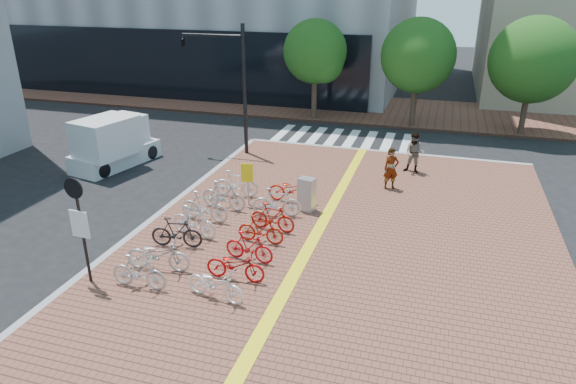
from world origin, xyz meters
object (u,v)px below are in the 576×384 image
(bike_2, at_px, (176,232))
(traffic_light_pole, at_px, (216,65))
(bike_10, at_px, (261,230))
(yellow_sign, at_px, (247,177))
(pedestrian_a, at_px, (391,169))
(bike_7, at_px, (215,284))
(bike_4, at_px, (204,206))
(utility_box, at_px, (307,194))
(bike_0, at_px, (139,272))
(bike_12, at_px, (277,202))
(bike_8, at_px, (235,265))
(bike_5, at_px, (223,195))
(bike_11, at_px, (272,217))
(pedestrian_b, at_px, (415,153))
(notice_sign, at_px, (79,218))
(box_truck, at_px, (113,142))
(bike_13, at_px, (293,190))
(bike_9, at_px, (249,247))
(bike_3, at_px, (194,221))
(bike_1, at_px, (158,255))
(bike_6, at_px, (236,183))

(bike_2, xyz_separation_m, traffic_light_pole, (-2.83, 9.79, 3.76))
(bike_10, xyz_separation_m, yellow_sign, (-1.50, 2.75, 0.69))
(bike_2, bearing_deg, pedestrian_a, -49.53)
(bike_7, bearing_deg, yellow_sign, 22.08)
(bike_4, xyz_separation_m, utility_box, (3.26, 1.93, 0.09))
(bike_0, relative_size, bike_12, 0.93)
(bike_8, height_order, bike_12, bike_12)
(bike_2, bearing_deg, bike_5, -13.66)
(bike_11, bearing_deg, bike_5, 69.84)
(pedestrian_b, bearing_deg, bike_12, -117.43)
(bike_5, bearing_deg, yellow_sign, -45.46)
(bike_7, bearing_deg, notice_sign, 103.25)
(pedestrian_b, distance_m, notice_sign, 14.53)
(bike_10, relative_size, pedestrian_b, 0.87)
(bike_5, height_order, box_truck, box_truck)
(box_truck, bearing_deg, bike_0, -52.38)
(bike_10, distance_m, pedestrian_a, 6.99)
(bike_13, xyz_separation_m, pedestrian_a, (3.47, 2.50, 0.36))
(bike_4, distance_m, bike_9, 3.36)
(traffic_light_pole, bearing_deg, pedestrian_b, -2.72)
(bike_10, height_order, notice_sign, notice_sign)
(bike_9, xyz_separation_m, utility_box, (0.72, 4.13, 0.16))
(bike_3, bearing_deg, bike_5, 9.24)
(bike_4, relative_size, pedestrian_a, 1.07)
(notice_sign, bearing_deg, yellow_sign, 69.47)
(bike_12, distance_m, pedestrian_a, 5.36)
(bike_11, bearing_deg, bike_1, 151.68)
(bike_1, distance_m, bike_9, 2.71)
(bike_1, distance_m, yellow_sign, 5.35)
(bike_2, bearing_deg, bike_4, -9.52)
(bike_1, height_order, pedestrian_a, pedestrian_a)
(bike_10, bearing_deg, pedestrian_a, -28.99)
(bike_0, bearing_deg, bike_13, -20.47)
(utility_box, bearing_deg, bike_5, -165.42)
(bike_5, xyz_separation_m, bike_11, (2.33, -1.18, -0.05))
(bike_11, height_order, bike_13, bike_13)
(bike_4, height_order, traffic_light_pole, traffic_light_pole)
(bike_6, bearing_deg, utility_box, -108.42)
(bike_4, xyz_separation_m, traffic_light_pole, (-2.84, 7.76, 3.71))
(bike_7, distance_m, box_truck, 12.88)
(bike_0, relative_size, bike_2, 0.99)
(traffic_light_pole, bearing_deg, bike_10, -58.65)
(bike_0, xyz_separation_m, bike_9, (2.41, 2.29, -0.02))
(bike_5, distance_m, bike_8, 5.03)
(bike_2, relative_size, traffic_light_pole, 0.27)
(bike_3, bearing_deg, bike_7, -134.25)
(notice_sign, bearing_deg, utility_box, 54.64)
(bike_8, xyz_separation_m, notice_sign, (-3.97, -1.34, 1.55))
(bike_7, distance_m, traffic_light_pole, 13.75)
(bike_5, distance_m, bike_12, 2.11)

